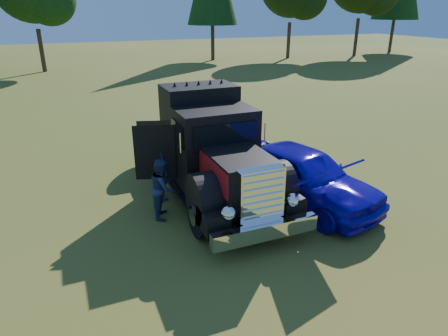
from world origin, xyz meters
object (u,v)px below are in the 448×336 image
hotrod_coupe (303,175)px  spectator_far (163,188)px  diamond_t_truck (210,152)px  spectator_near (161,169)px

hotrod_coupe → spectator_far: hotrod_coupe is taller
spectator_far → diamond_t_truck: bearing=-44.1°
hotrod_coupe → diamond_t_truck: bearing=145.5°
diamond_t_truck → spectator_near: bearing=172.0°
hotrod_coupe → spectator_far: bearing=169.8°
diamond_t_truck → hotrod_coupe: bearing=-34.5°
hotrod_coupe → spectator_near: (-3.53, 1.66, 0.12)m
diamond_t_truck → spectator_near: diamond_t_truck is taller
diamond_t_truck → spectator_far: (-1.59, -0.79, -0.49)m
diamond_t_truck → hotrod_coupe: 2.63m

